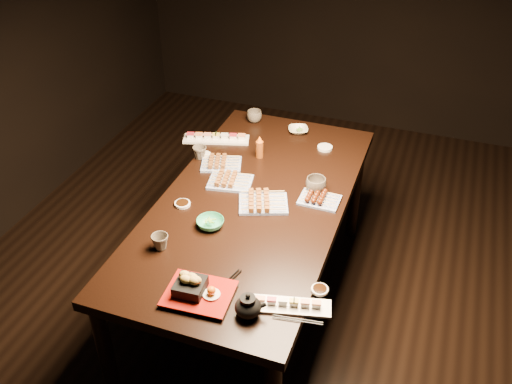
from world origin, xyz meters
TOP-DOWN VIEW (x-y plane):
  - ground at (0.00, 0.00)m, footprint 5.00×5.00m
  - dining_table at (-0.20, 0.09)m, footprint 1.39×1.99m
  - sushi_platter_near at (0.18, -0.54)m, footprint 0.35×0.17m
  - sushi_platter_far at (-0.61, 0.59)m, footprint 0.40×0.21m
  - yakitori_plate_center at (-0.37, 0.19)m, footprint 0.25×0.20m
  - yakitori_plate_right at (-0.14, 0.07)m, footprint 0.29×0.25m
  - yakitori_plate_left at (-0.48, 0.34)m, footprint 0.25×0.22m
  - tsukune_plate at (0.11, 0.20)m, footprint 0.20×0.15m
  - edamame_bowl_green at (-0.32, -0.17)m, footprint 0.15×0.15m
  - edamame_bowl_cream at (-0.19, 0.84)m, footprint 0.15×0.15m
  - tempura_tray at (-0.18, -0.61)m, footprint 0.29×0.24m
  - teacup_near_left at (-0.47, -0.39)m, footprint 0.11×0.11m
  - teacup_mid_right at (0.07, 0.27)m, footprint 0.15×0.15m
  - teacup_far_left at (-0.62, 0.37)m, footprint 0.08×0.08m
  - teacup_far_right at (-0.48, 0.88)m, footprint 0.13×0.13m
  - teapot at (0.04, -0.63)m, footprint 0.16×0.16m
  - condiment_bottle at (-0.31, 0.50)m, footprint 0.06×0.06m
  - sauce_dish_west at (-0.52, -0.06)m, footprint 0.10×0.10m
  - sauce_dish_east at (0.01, 0.71)m, footprint 0.11×0.11m
  - sauce_dish_se at (0.27, -0.41)m, footprint 0.07×0.07m
  - sauce_dish_nw at (-0.61, 0.40)m, footprint 0.11×0.11m
  - chopsticks_near at (-0.11, -0.52)m, footprint 0.08×0.23m
  - chopsticks_se at (0.23, -0.60)m, footprint 0.20×0.05m

SIDE VIEW (x-z plane):
  - ground at x=0.00m, z-range 0.00..0.00m
  - dining_table at x=-0.20m, z-range 0.00..0.75m
  - chopsticks_se at x=0.23m, z-range 0.75..0.76m
  - chopsticks_near at x=-0.11m, z-range 0.75..0.76m
  - sauce_dish_se at x=0.27m, z-range 0.75..0.76m
  - sauce_dish_west at x=-0.52m, z-range 0.75..0.76m
  - sauce_dish_nw at x=-0.61m, z-range 0.75..0.76m
  - sauce_dish_east at x=0.01m, z-range 0.75..0.77m
  - edamame_bowl_cream at x=-0.19m, z-range 0.75..0.78m
  - edamame_bowl_green at x=-0.32m, z-range 0.75..0.79m
  - sushi_platter_near at x=0.18m, z-range 0.75..0.79m
  - sushi_platter_far at x=-0.61m, z-range 0.75..0.80m
  - tsukune_plate at x=0.11m, z-range 0.75..0.80m
  - yakitori_plate_left at x=-0.48m, z-range 0.75..0.81m
  - yakitori_plate_center at x=-0.37m, z-range 0.75..0.81m
  - yakitori_plate_right at x=-0.14m, z-range 0.75..0.81m
  - teacup_near_left at x=-0.47m, z-range 0.75..0.82m
  - teacup_far_left at x=-0.62m, z-range 0.75..0.82m
  - teacup_far_right at x=-0.48m, z-range 0.75..0.82m
  - teacup_mid_right at x=0.07m, z-range 0.75..0.83m
  - tempura_tray at x=-0.18m, z-range 0.75..0.85m
  - teapot at x=0.04m, z-range 0.75..0.86m
  - condiment_bottle at x=-0.31m, z-range 0.75..0.88m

